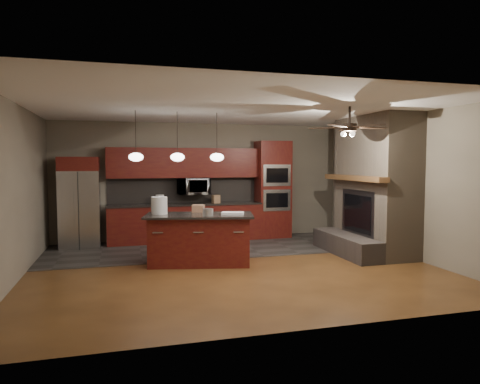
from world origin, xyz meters
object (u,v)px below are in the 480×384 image
object	(u,v)px
refrigerator	(80,202)
counter_box	(216,199)
microwave	(193,186)
kitchen_island	(199,239)
paint_can	(208,212)
counter_bucket	(160,199)
oven_tower	(273,189)
paint_tray	(233,213)
cardboard_box	(198,209)
white_bucket	(159,205)

from	to	relation	value
refrigerator	counter_box	xyz separation A→B (m)	(3.05, 0.03, 0.00)
microwave	kitchen_island	xyz separation A→B (m)	(-0.28, -2.38, -0.83)
refrigerator	paint_can	xyz separation A→B (m)	(2.36, -2.49, -0.01)
refrigerator	counter_bucket	distance (m)	1.74
kitchen_island	oven_tower	bearing A→B (deg)	58.45
paint_can	paint_tray	size ratio (longest dim) A/B	0.47
oven_tower	paint_can	world-z (taller)	oven_tower
microwave	kitchen_island	size ratio (longest dim) A/B	0.35
kitchen_island	cardboard_box	world-z (taller)	cardboard_box
oven_tower	microwave	bearing A→B (deg)	178.34
oven_tower	refrigerator	distance (m)	4.50
counter_bucket	counter_box	size ratio (longest dim) A/B	1.16
counter_bucket	oven_tower	bearing A→B (deg)	-0.15
paint_tray	counter_box	bearing A→B (deg)	102.33
refrigerator	counter_bucket	xyz separation A→B (m)	(1.73, 0.08, 0.02)
paint_can	cardboard_box	size ratio (longest dim) A/B	0.86
paint_can	counter_box	bearing A→B (deg)	74.70
paint_tray	paint_can	bearing A→B (deg)	-154.86
paint_can	kitchen_island	bearing A→B (deg)	116.21
cardboard_box	counter_bucket	distance (m)	2.07
counter_box	white_bucket	bearing A→B (deg)	-142.73
paint_tray	microwave	bearing A→B (deg)	114.22
cardboard_box	counter_box	xyz separation A→B (m)	(0.76, 1.95, 0.00)
kitchen_island	counter_box	distance (m)	2.48
cardboard_box	counter_box	size ratio (longest dim) A/B	1.17
microwave	refrigerator	xyz separation A→B (m)	(-2.52, -0.13, -0.31)
white_bucket	cardboard_box	distance (m)	0.75
refrigerator	counter_box	world-z (taller)	refrigerator
paint_can	paint_tray	distance (m)	0.48
oven_tower	counter_box	distance (m)	1.47
oven_tower	counter_bucket	bearing A→B (deg)	179.85
refrigerator	cardboard_box	distance (m)	2.98
refrigerator	cardboard_box	bearing A→B (deg)	-40.03
refrigerator	kitchen_island	bearing A→B (deg)	-45.10
paint_can	counter_box	xyz separation A→B (m)	(0.69, 2.52, 0.01)
kitchen_island	cardboard_box	size ratio (longest dim) A/B	9.47
microwave	counter_bucket	xyz separation A→B (m)	(-0.79, -0.05, -0.29)
white_bucket	counter_bucket	distance (m)	2.12
kitchen_island	counter_box	world-z (taller)	counter_box
refrigerator	cardboard_box	size ratio (longest dim) A/B	9.00
paint_can	counter_box	world-z (taller)	counter_box
paint_can	counter_bucket	bearing A→B (deg)	103.66
refrigerator	counter_bucket	bearing A→B (deg)	2.68
paint_tray	counter_box	world-z (taller)	counter_box
microwave	oven_tower	bearing A→B (deg)	-1.66
oven_tower	microwave	xyz separation A→B (m)	(-1.98, 0.06, 0.11)
oven_tower	refrigerator	bearing A→B (deg)	-179.06
kitchen_island	counter_box	size ratio (longest dim) A/B	11.11
kitchen_island	microwave	bearing A→B (deg)	95.86
refrigerator	counter_box	bearing A→B (deg)	0.59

